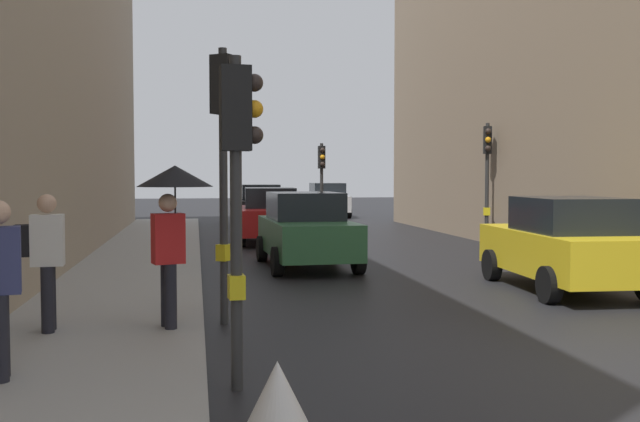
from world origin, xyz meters
TOP-DOWN VIEW (x-y plane):
  - ground_plane at (0.00, 0.00)m, footprint 120.00×120.00m
  - sidewalk_kerb at (-5.90, 6.00)m, footprint 2.76×40.00m
  - traffic_light_near_left at (-4.19, -0.32)m, footprint 0.44×0.26m
  - traffic_light_near_right at (-4.20, 2.92)m, footprint 0.44×0.38m
  - traffic_light_mid_street at (4.21, 13.30)m, footprint 0.32×0.45m
  - traffic_light_far_median at (0.02, 18.80)m, footprint 0.24×0.43m
  - car_dark_suv at (-1.88, 23.23)m, footprint 2.12×4.25m
  - car_green_estate at (-2.05, 9.14)m, footprint 2.13×4.26m
  - car_yellow_taxi at (2.22, 4.91)m, footprint 2.19×4.29m
  - car_white_compact at (2.06, 28.94)m, footprint 2.06×4.22m
  - car_red_sedan at (-2.25, 15.48)m, footprint 2.23×4.31m
  - pedestrian_with_umbrella at (-4.91, 2.09)m, footprint 1.00×1.00m
  - pedestrian_with_black_backpack at (-6.54, 2.10)m, footprint 0.62×0.36m
  - warning_sign_triangle at (-3.97, -1.73)m, footprint 0.64×0.64m

SIDE VIEW (x-z plane):
  - ground_plane at x=0.00m, z-range 0.00..0.00m
  - sidewalk_kerb at x=-5.90m, z-range 0.00..0.16m
  - warning_sign_triangle at x=-3.97m, z-range 0.00..0.65m
  - car_dark_suv at x=-1.88m, z-range 0.00..1.76m
  - car_green_estate at x=-2.05m, z-range 0.00..1.76m
  - car_yellow_taxi at x=2.22m, z-range 0.00..1.76m
  - car_white_compact at x=2.06m, z-range 0.00..1.76m
  - car_red_sedan at x=-2.25m, z-range 0.00..1.76m
  - pedestrian_with_black_backpack at x=-6.54m, z-range 0.28..2.05m
  - pedestrian_with_umbrella at x=-4.91m, z-range 0.77..2.91m
  - traffic_light_far_median at x=0.02m, z-range 0.64..3.99m
  - traffic_light_near_left at x=-4.19m, z-range 0.64..3.99m
  - traffic_light_mid_street at x=4.21m, z-range 0.71..4.48m
  - traffic_light_near_right at x=-4.20m, z-range 0.75..4.75m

